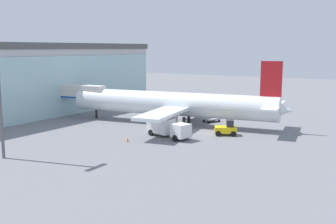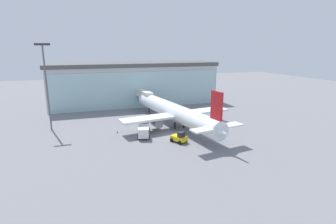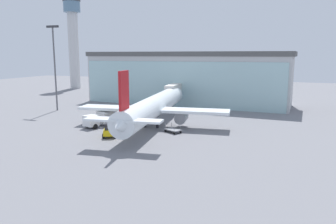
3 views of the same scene
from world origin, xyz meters
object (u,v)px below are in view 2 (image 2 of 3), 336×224
at_px(catering_truck, 144,128).
at_px(safety_cone_nose, 182,136).
at_px(pushback_tug, 179,138).
at_px(baggage_cart, 203,127).
at_px(airplane, 175,112).
at_px(apron_light_mast, 46,80).
at_px(safety_cone_wingtip, 117,132).
at_px(jet_bridge, 143,95).

relative_size(catering_truck, safety_cone_nose, 13.86).
bearing_deg(pushback_tug, safety_cone_nose, -58.53).
distance_m(pushback_tug, safety_cone_nose, 3.23).
bearing_deg(catering_truck, baggage_cart, 103.37).
height_order(pushback_tug, safety_cone_nose, pushback_tug).
relative_size(catering_truck, pushback_tug, 2.07).
bearing_deg(airplane, apron_light_mast, 67.88).
relative_size(airplane, catering_truck, 5.18).
height_order(airplane, safety_cone_wingtip, airplane).
bearing_deg(catering_truck, safety_cone_nose, 75.37).
bearing_deg(safety_cone_wingtip, catering_truck, -31.14).
bearing_deg(safety_cone_wingtip, safety_cone_nose, -30.97).
distance_m(catering_truck, pushback_tug, 8.94).
bearing_deg(jet_bridge, pushback_tug, 173.56).
relative_size(apron_light_mast, airplane, 0.50).
bearing_deg(jet_bridge, apron_light_mast, 110.34).
bearing_deg(apron_light_mast, safety_cone_wingtip, -28.72).
distance_m(airplane, safety_cone_wingtip, 14.51).
relative_size(apron_light_mast, catering_truck, 2.58).
bearing_deg(apron_light_mast, baggage_cart, -19.15).
xyz_separation_m(baggage_cart, safety_cone_wingtip, (-19.47, 3.93, -0.23)).
relative_size(baggage_cart, safety_cone_nose, 5.86).
height_order(catering_truck, pushback_tug, catering_truck).
bearing_deg(safety_cone_wingtip, airplane, 2.38).
relative_size(jet_bridge, apron_light_mast, 0.60).
bearing_deg(safety_cone_wingtip, jet_bridge, 60.67).
xyz_separation_m(catering_truck, pushback_tug, (5.56, -6.99, -0.49)).
relative_size(pushback_tug, safety_cone_nose, 6.68).
bearing_deg(airplane, pushback_tug, 155.44).
relative_size(jet_bridge, safety_cone_nose, 21.36).
relative_size(apron_light_mast, safety_cone_wingtip, 35.76).
height_order(apron_light_mast, baggage_cart, apron_light_mast).
bearing_deg(baggage_cart, airplane, -11.98).
bearing_deg(safety_cone_nose, pushback_tug, -122.53).
distance_m(baggage_cart, pushback_tug, 10.64).
relative_size(safety_cone_nose, safety_cone_wingtip, 1.00).
height_order(jet_bridge, apron_light_mast, apron_light_mast).
bearing_deg(airplane, safety_cone_wingtip, 84.45).
bearing_deg(catering_truck, pushback_tug, 54.73).
bearing_deg(jet_bridge, airplane, -177.46).
bearing_deg(safety_cone_wingtip, apron_light_mast, 151.28).
bearing_deg(safety_cone_wingtip, pushback_tug, -43.14).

